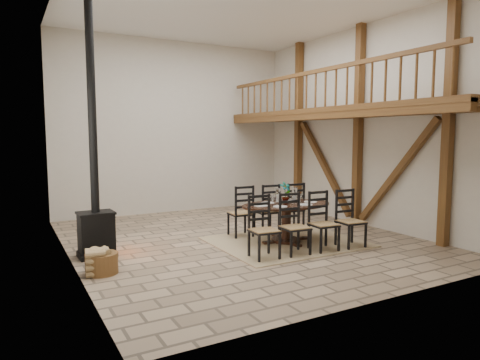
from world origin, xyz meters
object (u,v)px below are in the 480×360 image
dining_table (289,224)px  log_basket (102,262)px  wood_stove (95,197)px  log_stack (96,263)px

dining_table → log_basket: size_ratio=4.76×
dining_table → wood_stove: wood_stove is taller
log_stack → log_basket: bearing=27.3°
wood_stove → log_basket: 1.43m
dining_table → log_stack: dining_table is taller
dining_table → wood_stove: (-3.72, 0.93, 0.71)m
dining_table → wood_stove: 3.90m
dining_table → log_basket: 3.85m
log_basket → log_stack: size_ratio=1.22×
wood_stove → log_basket: (-0.12, -1.07, -0.94)m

